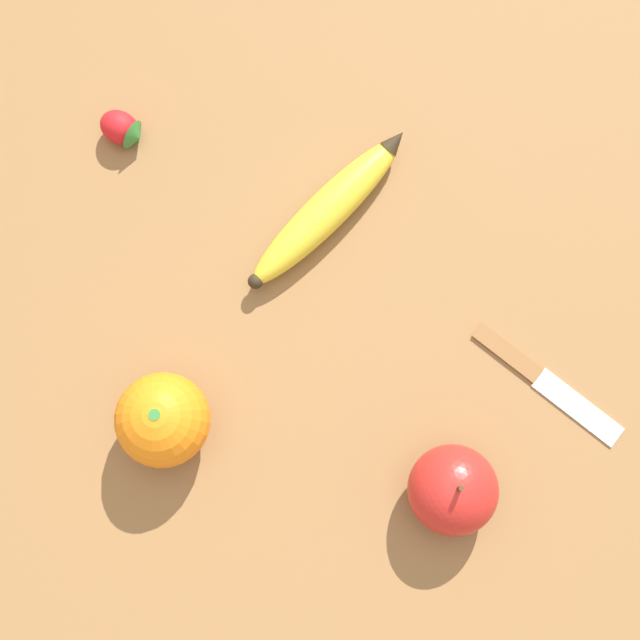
{
  "coord_description": "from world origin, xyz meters",
  "views": [
    {
      "loc": [
        0.02,
        0.13,
        0.82
      ],
      "look_at": [
        0.03,
        -0.04,
        0.03
      ],
      "focal_mm": 50.0,
      "sensor_mm": 36.0,
      "label": 1
    }
  ],
  "objects_px": {
    "apple": "(453,490)",
    "banana": "(328,209)",
    "strawberry": "(122,129)",
    "paring_knife": "(542,379)",
    "orange": "(163,420)"
  },
  "relations": [
    {
      "from": "banana",
      "to": "paring_knife",
      "type": "bearing_deg",
      "value": -85.14
    },
    {
      "from": "strawberry",
      "to": "paring_knife",
      "type": "xyz_separation_m",
      "value": [
        -0.42,
        0.21,
        -0.01
      ]
    },
    {
      "from": "apple",
      "to": "paring_knife",
      "type": "xyz_separation_m",
      "value": [
        -0.08,
        -0.11,
        -0.03
      ]
    },
    {
      "from": "banana",
      "to": "orange",
      "type": "bearing_deg",
      "value": -171.74
    },
    {
      "from": "orange",
      "to": "paring_knife",
      "type": "bearing_deg",
      "value": -168.39
    },
    {
      "from": "banana",
      "to": "strawberry",
      "type": "xyz_separation_m",
      "value": [
        0.21,
        -0.07,
        -0.0
      ]
    },
    {
      "from": "strawberry",
      "to": "apple",
      "type": "xyz_separation_m",
      "value": [
        -0.34,
        0.32,
        0.02
      ]
    },
    {
      "from": "banana",
      "to": "paring_knife",
      "type": "relative_size",
      "value": 1.24
    },
    {
      "from": "paring_knife",
      "to": "banana",
      "type": "bearing_deg",
      "value": -90.03
    },
    {
      "from": "apple",
      "to": "strawberry",
      "type": "bearing_deg",
      "value": -43.72
    },
    {
      "from": "orange",
      "to": "apple",
      "type": "height_order",
      "value": "same"
    },
    {
      "from": "banana",
      "to": "apple",
      "type": "bearing_deg",
      "value": -113.84
    },
    {
      "from": "banana",
      "to": "strawberry",
      "type": "distance_m",
      "value": 0.22
    },
    {
      "from": "apple",
      "to": "banana",
      "type": "bearing_deg",
      "value": -63.18
    },
    {
      "from": "banana",
      "to": "strawberry",
      "type": "height_order",
      "value": "banana"
    }
  ]
}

